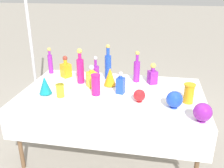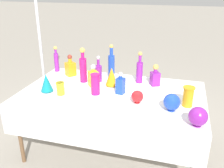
{
  "view_description": "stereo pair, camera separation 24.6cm",
  "coord_description": "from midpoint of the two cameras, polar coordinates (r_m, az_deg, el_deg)",
  "views": [
    {
      "loc": [
        0.45,
        -2.49,
        1.91
      ],
      "look_at": [
        0.0,
        0.0,
        0.86
      ],
      "focal_mm": 40.0,
      "sensor_mm": 36.0,
      "label": 1
    },
    {
      "loc": [
        0.69,
        -2.43,
        1.91
      ],
      "look_at": [
        0.0,
        0.0,
        0.86
      ],
      "focal_mm": 40.0,
      "sensor_mm": 36.0,
      "label": 2
    }
  ],
  "objects": [
    {
      "name": "round_bowl_0",
      "position": [
        2.28,
        17.15,
        -6.25
      ],
      "size": [
        0.16,
        0.16,
        0.17
      ],
      "color": "purple",
      "rests_on": "display_table"
    },
    {
      "name": "fluted_vase_0",
      "position": [
        2.9,
        -2.89,
        1.68
      ],
      "size": [
        0.14,
        0.14,
        0.22
      ],
      "color": "orange",
      "rests_on": "display_table"
    },
    {
      "name": "price_tag_center",
      "position": [
        2.37,
        -11.03,
        -6.36
      ],
      "size": [
        0.06,
        0.01,
        0.04
      ],
      "primitive_type": "cube",
      "rotation": [
        -0.21,
        0.0,
        0.01
      ],
      "color": "white",
      "rests_on": "display_table"
    },
    {
      "name": "fluted_vase_1",
      "position": [
        2.81,
        -17.53,
        -0.29
      ],
      "size": [
        0.14,
        0.14,
        0.2
      ],
      "color": "teal",
      "rests_on": "display_table"
    },
    {
      "name": "slender_vase_2",
      "position": [
        2.58,
        14.6,
        -2.02
      ],
      "size": [
        0.12,
        0.12,
        0.2
      ],
      "color": "orange",
      "rests_on": "display_table"
    },
    {
      "name": "cardboard_box_behind_left",
      "position": [
        4.34,
        -3.66,
        -1.45
      ],
      "size": [
        0.49,
        0.45,
        0.38
      ],
      "color": "tan",
      "rests_on": "ground"
    },
    {
      "name": "round_bowl_1",
      "position": [
        2.54,
        3.53,
        -2.69
      ],
      "size": [
        0.12,
        0.12,
        0.13
      ],
      "color": "red",
      "rests_on": "display_table"
    },
    {
      "name": "square_decanter_3",
      "position": [
        2.9,
        -7.08,
        1.41
      ],
      "size": [
        0.15,
        0.15,
        0.27
      ],
      "color": "yellow",
      "rests_on": "display_table"
    },
    {
      "name": "ground_plane",
      "position": [
        3.16,
        -2.3,
        -14.59
      ],
      "size": [
        40.0,
        40.0,
        0.0
      ],
      "primitive_type": "plane",
      "color": "#A0998C"
    },
    {
      "name": "tall_bottle_0",
      "position": [
        3.11,
        -3.18,
        4.32
      ],
      "size": [
        0.08,
        0.08,
        0.44
      ],
      "color": "blue",
      "rests_on": "display_table"
    },
    {
      "name": "tall_bottle_1",
      "position": [
        3.02,
        3.37,
        3.28
      ],
      "size": [
        0.08,
        0.08,
        0.38
      ],
      "color": "purple",
      "rests_on": "display_table"
    },
    {
      "name": "tall_bottle_2",
      "position": [
        3.03,
        -6.06,
        2.67
      ],
      "size": [
        0.08,
        0.08,
        0.32
      ],
      "color": "purple",
      "rests_on": "display_table"
    },
    {
      "name": "square_decanter_0",
      "position": [
        3.26,
        -12.64,
        3.36
      ],
      "size": [
        0.15,
        0.15,
        0.28
      ],
      "color": "orange",
      "rests_on": "display_table"
    },
    {
      "name": "canopy_pole",
      "position": [
        3.85,
        -19.71,
        7.83
      ],
      "size": [
        0.18,
        0.18,
        2.56
      ],
      "color": "silver",
      "rests_on": "ground"
    },
    {
      "name": "tall_bottle_3",
      "position": [
        3.43,
        -15.95,
        4.81
      ],
      "size": [
        0.06,
        0.06,
        0.35
      ],
      "color": "purple",
      "rests_on": "display_table"
    },
    {
      "name": "tall_bottle_4",
      "position": [
        3.01,
        -9.59,
        3.48
      ],
      "size": [
        0.09,
        0.09,
        0.43
      ],
      "color": "#C61972",
      "rests_on": "display_table"
    },
    {
      "name": "display_table",
      "position": [
        2.76,
        -2.7,
        -3.24
      ],
      "size": [
        2.0,
        1.21,
        0.76
      ],
      "color": "white",
      "rests_on": "ground"
    },
    {
      "name": "slender_vase_1",
      "position": [
        2.68,
        -6.35,
        -0.1
      ],
      "size": [
        0.1,
        0.1,
        0.23
      ],
      "color": "#C61972",
      "rests_on": "display_table"
    },
    {
      "name": "square_decanter_2",
      "position": [
        2.71,
        -0.6,
        -0.08
      ],
      "size": [
        0.1,
        0.1,
        0.25
      ],
      "color": "blue",
      "rests_on": "display_table"
    },
    {
      "name": "round_bowl_2",
      "position": [
        2.45,
        11.33,
        -3.54
      ],
      "size": [
        0.16,
        0.16,
        0.17
      ],
      "color": "blue",
      "rests_on": "display_table"
    },
    {
      "name": "price_tag_left",
      "position": [
        2.44,
        -13.26,
        -5.74
      ],
      "size": [
        0.06,
        0.02,
        0.03
      ],
      "primitive_type": "cube",
      "rotation": [
        -0.21,
        0.0,
        -0.11
      ],
      "color": "white",
      "rests_on": "display_table"
    },
    {
      "name": "square_decanter_1",
      "position": [
        2.99,
        6.94,
        1.97
      ],
      "size": [
        0.13,
        0.13,
        0.26
      ],
      "color": "purple",
      "rests_on": "display_table"
    },
    {
      "name": "slender_vase_0",
      "position": [
        2.72,
        -14.32,
        -1.41
      ],
      "size": [
        0.09,
        0.09,
        0.14
      ],
      "color": "yellow",
      "rests_on": "display_table"
    }
  ]
}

